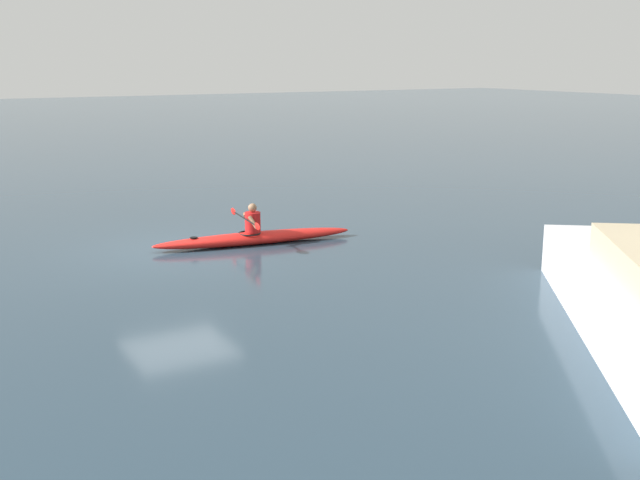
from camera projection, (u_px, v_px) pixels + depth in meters
The scene contains 3 objects.
ground_plane at pixel (176, 250), 18.49m from camera, with size 160.00×160.00×0.00m, color #283D4C.
kayak at pixel (254, 238), 19.06m from camera, with size 5.06×1.28×0.30m.
kayaker at pixel (252, 220), 18.94m from camera, with size 0.57×2.38×0.71m.
Camera 1 is at (5.98, 17.28, 4.40)m, focal length 43.80 mm.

